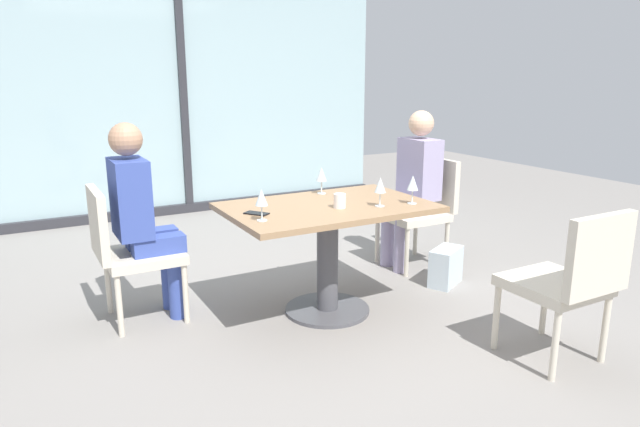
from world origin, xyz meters
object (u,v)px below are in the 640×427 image
Objects in this scene: dining_table_main at (328,233)px; cell_phone_on_table at (256,213)px; coffee_cup at (340,201)px; wine_glass_1 at (413,184)px; wine_glass_3 at (322,175)px; person_far_left at (142,213)px; handbag_0 at (446,267)px; chair_front_right at (570,277)px; wine_glass_2 at (380,186)px; wine_glass_0 at (261,198)px; chair_far_right at (422,205)px; person_far_right at (413,182)px; chair_far_left at (126,247)px.

cell_phone_on_table is (-0.49, -0.01, 0.19)m from dining_table_main.
coffee_cup is at bearing -47.03° from cell_phone_on_table.
wine_glass_3 is at bearing 122.96° from wine_glass_1.
person_far_left reaches higher than handbag_0.
chair_front_right is 6.04× the size of cell_phone_on_table.
chair_front_right is at bearing -62.99° from wine_glass_2.
wine_glass_0 is at bearing -50.63° from person_far_left.
chair_front_right is at bearing -66.84° from wine_glass_3.
chair_front_right reaches higher than cell_phone_on_table.
chair_far_right is 4.70× the size of wine_glass_3.
chair_front_right is 4.70× the size of wine_glass_1.
chair_front_right is 1.73m from person_far_right.
coffee_cup reaches higher than handbag_0.
chair_far_left is at bearing 172.53° from wine_glass_3.
chair_far_right and chair_front_right have the same top height.
wine_glass_1 is 1.00× the size of wine_glass_2.
handbag_0 is at bearing 24.06° from wine_glass_1.
cell_phone_on_table is (-1.55, -0.49, 0.03)m from person_far_right.
wine_glass_2 reaches higher than chair_far_left.
person_far_right reaches higher than chair_front_right.
wine_glass_0 is 0.79m from wine_glass_2.
handbag_0 is (0.76, 0.20, -0.72)m from wine_glass_2.
wine_glass_1 is 1.01m from cell_phone_on_table.
chair_front_right is 2.51m from person_far_left.
dining_table_main is at bearing 122.70° from chair_front_right.
person_far_left is 6.81× the size of wine_glass_3.
wine_glass_1 is 0.23m from wine_glass_2.
wine_glass_1 is at bearing 176.66° from handbag_0.
person_far_right is 6.81× the size of wine_glass_1.
coffee_cup is (-0.76, 1.11, 0.28)m from chair_front_right.
wine_glass_2 is (1.32, -0.68, 0.16)m from person_far_left.
chair_far_right is 4.70× the size of wine_glass_0.
chair_far_right reaches higher than dining_table_main.
chair_front_right is 4.70× the size of wine_glass_3.
cell_phone_on_table is (-1.27, 1.21, 0.24)m from chair_front_right.
chair_far_right is 1.74m from cell_phone_on_table.
dining_table_main is at bearing -24.42° from person_far_left.
coffee_cup is (-0.11, -0.42, -0.09)m from wine_glass_3.
person_far_right is at bearing 10.36° from wine_glass_3.
wine_glass_2 is at bearing 167.26° from handbag_0.
wine_glass_2 is 1.28× the size of cell_phone_on_table.
person_far_left is at bearing -0.00° from chair_far_left.
wine_glass_3 is at bearing -8.20° from cell_phone_on_table.
handbag_0 is (2.08, -0.48, -0.56)m from person_far_left.
chair_front_right is 1.20m from wine_glass_2.
cell_phone_on_table is (-0.62, -0.32, -0.13)m from wine_glass_3.
chair_far_left is 1.36m from coffee_cup.
cell_phone_on_table is at bearing -40.77° from person_far_left.
chair_far_left is 0.87m from cell_phone_on_table.
person_far_right reaches higher than handbag_0.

